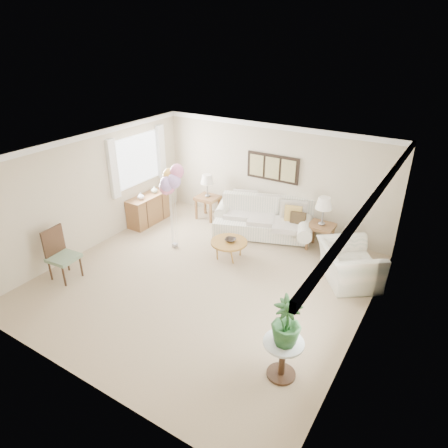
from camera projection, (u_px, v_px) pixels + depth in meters
name	position (u px, v px, depth m)	size (l,w,h in m)	color
ground_plane	(204.00, 281.00, 8.00)	(6.00, 6.00, 0.00)	tan
room_shell	(200.00, 204.00, 7.41)	(6.04, 6.04, 2.60)	beige
wall_art_triptych	(272.00, 168.00, 9.59)	(1.35, 0.06, 0.65)	black
sofa	(264.00, 221.00, 9.69)	(2.80, 1.66, 0.93)	white
end_table_left	(208.00, 200.00, 10.45)	(0.57, 0.52, 0.62)	brown
end_table_right	(321.00, 229.00, 8.96)	(0.56, 0.51, 0.61)	brown
lamp_left	(207.00, 180.00, 10.21)	(0.34, 0.34, 0.60)	gray
lamp_right	(324.00, 204.00, 8.70)	(0.37, 0.37, 0.66)	gray
coffee_table	(229.00, 243.00, 8.67)	(0.80, 0.80, 0.40)	olive
decor_bowl	(230.00, 240.00, 8.66)	(0.24, 0.24, 0.06)	#2B221D
armchair	(349.00, 264.00, 7.84)	(1.19, 1.04, 0.77)	white
side_table	(283.00, 350.00, 5.63)	(0.58, 0.58, 0.63)	silver
potted_plant	(287.00, 321.00, 5.38)	(0.42, 0.42, 0.74)	#18481F
accent_chair	(60.00, 253.00, 7.91)	(0.56, 0.56, 1.07)	gray
credenza	(149.00, 209.00, 10.29)	(0.46, 1.20, 0.74)	brown
vase_white	(141.00, 196.00, 9.89)	(0.17, 0.17, 0.17)	white
vase_sage	(154.00, 190.00, 10.27)	(0.17, 0.17, 0.18)	#B0C2A5
balloon_cluster	(170.00, 181.00, 8.56)	(0.52, 0.46, 2.00)	gray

